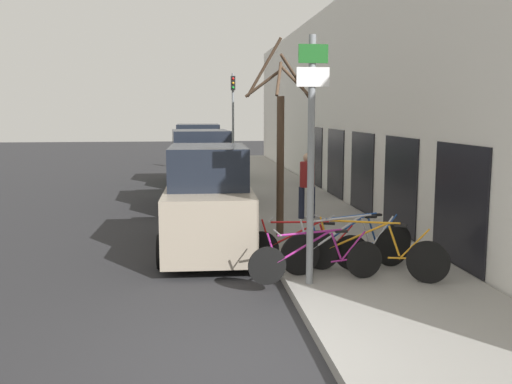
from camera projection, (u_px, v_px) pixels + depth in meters
name	position (u px, v px, depth m)	size (l,w,h in m)	color
ground_plane	(207.00, 207.00, 17.61)	(80.00, 80.00, 0.00)	#28282B
sidewalk_curb	(277.00, 191.00, 20.65)	(3.20, 32.00, 0.15)	gray
building_facade	(326.00, 103.00, 20.35)	(0.23, 32.00, 6.50)	silver
signpost	(311.00, 153.00, 8.92)	(0.51, 0.13, 3.92)	gray
bicycle_0	(317.00, 259.00, 9.27)	(2.28, 0.44, 0.86)	black
bicycle_1	(372.00, 252.00, 9.58)	(2.15, 1.42, 0.96)	black
bicycle_2	(347.00, 247.00, 9.91)	(2.45, 0.64, 0.98)	black
bicycle_3	(306.00, 247.00, 10.11)	(2.12, 0.78, 0.86)	black
bicycle_4	(355.00, 242.00, 10.39)	(2.38, 0.69, 0.92)	black
parked_car_0	(209.00, 203.00, 11.90)	(2.03, 4.54, 2.22)	gray
parked_car_1	(200.00, 172.00, 17.43)	(2.19, 4.56, 2.36)	black
parked_car_2	(199.00, 157.00, 23.19)	(2.14, 4.50, 2.42)	#144728
pedestrian_near	(307.00, 181.00, 14.75)	(0.44, 0.38, 1.70)	#1E2338
street_tree	(280.00, 146.00, 12.60)	(1.58, 1.31, 4.35)	#4C3828
traffic_light	(233.00, 109.00, 26.13)	(0.20, 0.30, 4.50)	gray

